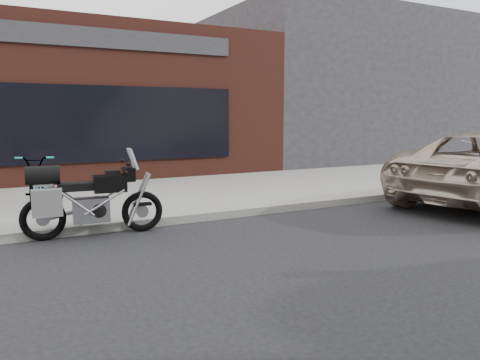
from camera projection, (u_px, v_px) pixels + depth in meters
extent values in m
plane|color=black|center=(350.00, 296.00, 5.00)|extent=(120.00, 120.00, 0.00)
cube|color=gray|center=(152.00, 194.00, 11.12)|extent=(44.00, 6.00, 0.15)
cube|color=#59271D|center=(33.00, 106.00, 16.04)|extent=(14.00, 10.00, 4.50)
cube|color=black|center=(50.00, 124.00, 11.70)|extent=(10.00, 0.08, 2.00)
cube|color=#29292E|center=(44.00, 34.00, 11.40)|extent=(10.00, 0.08, 0.50)
cube|color=#29292E|center=(316.00, 92.00, 21.48)|extent=(10.00, 10.00, 6.00)
torus|color=black|center=(43.00, 219.00, 7.18)|extent=(0.69, 0.17, 0.68)
torus|color=black|center=(142.00, 211.00, 7.77)|extent=(0.69, 0.17, 0.68)
cube|color=#B7B7BC|center=(91.00, 210.00, 7.44)|extent=(0.58, 0.35, 0.39)
cube|color=black|center=(110.00, 183.00, 7.51)|extent=(0.53, 0.37, 0.26)
cube|color=black|center=(76.00, 187.00, 7.31)|extent=(0.58, 0.33, 0.12)
cube|color=black|center=(52.00, 193.00, 7.19)|extent=(0.32, 0.25, 0.14)
cube|color=black|center=(129.00, 174.00, 7.61)|extent=(0.20, 0.26, 0.22)
cube|color=silver|center=(133.00, 159.00, 7.60)|extent=(0.17, 0.32, 0.34)
cylinder|color=black|center=(124.00, 170.00, 7.57)|extent=(0.09, 0.71, 0.03)
cube|color=#B7B7BC|center=(43.00, 184.00, 7.12)|extent=(0.31, 0.33, 0.03)
cube|color=slate|center=(47.00, 203.00, 6.93)|extent=(0.44, 0.22, 0.41)
cylinder|color=black|center=(43.00, 175.00, 7.10)|extent=(0.51, 0.33, 0.28)
cylinder|color=#B7B7BC|center=(64.00, 214.00, 7.45)|extent=(0.57, 0.13, 0.20)
imported|color=gray|center=(40.00, 180.00, 9.20)|extent=(1.11, 2.04, 1.02)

